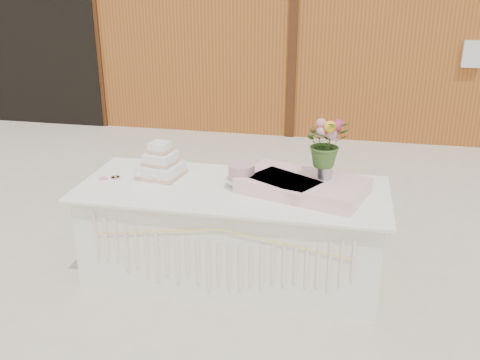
# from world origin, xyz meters

# --- Properties ---
(ground) EXTENTS (80.00, 80.00, 0.00)m
(ground) POSITION_xyz_m (0.00, 0.00, 0.00)
(ground) COLOR beige
(ground) RESTS_ON ground
(barn) EXTENTS (12.60, 4.60, 3.30)m
(barn) POSITION_xyz_m (-0.01, 5.99, 1.68)
(barn) COLOR #A45422
(barn) RESTS_ON ground
(cake_table) EXTENTS (2.40, 1.00, 0.77)m
(cake_table) POSITION_xyz_m (0.00, -0.00, 0.39)
(cake_table) COLOR white
(cake_table) RESTS_ON ground
(wedding_cake) EXTENTS (0.37, 0.37, 0.29)m
(wedding_cake) POSITION_xyz_m (-0.62, 0.13, 0.87)
(wedding_cake) COLOR white
(wedding_cake) RESTS_ON cake_table
(pink_cake_stand) EXTENTS (0.26, 0.26, 0.19)m
(pink_cake_stand) POSITION_xyz_m (0.07, 0.03, 0.87)
(pink_cake_stand) COLOR silver
(pink_cake_stand) RESTS_ON cake_table
(satin_runner) EXTENTS (1.03, 0.78, 0.12)m
(satin_runner) POSITION_xyz_m (0.54, 0.02, 0.83)
(satin_runner) COLOR beige
(satin_runner) RESTS_ON cake_table
(flower_vase) EXTENTS (0.11, 0.11, 0.15)m
(flower_vase) POSITION_xyz_m (0.70, 0.05, 0.96)
(flower_vase) COLOR #AAAAAF
(flower_vase) RESTS_ON satin_runner
(bouquet) EXTENTS (0.40, 0.37, 0.36)m
(bouquet) POSITION_xyz_m (0.70, 0.05, 1.22)
(bouquet) COLOR #3B5F26
(bouquet) RESTS_ON flower_vase
(loose_flowers) EXTENTS (0.18, 0.38, 0.02)m
(loose_flowers) POSITION_xyz_m (-1.02, 0.07, 0.78)
(loose_flowers) COLOR pink
(loose_flowers) RESTS_ON cake_table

